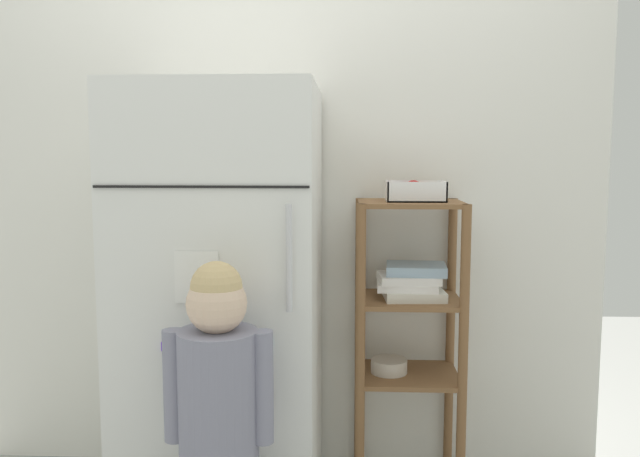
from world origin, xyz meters
TOP-DOWN VIEW (x-y plane):
  - kitchen_wall_back at (0.00, 0.38)m, footprint 2.59×0.03m
  - refrigerator at (-0.20, 0.02)m, footprint 0.68×0.70m
  - child_standing at (-0.12, -0.46)m, footprint 0.33×0.24m
  - pantry_shelf_unit at (0.48, 0.18)m, footprint 0.41×0.34m
  - fruit_bin at (0.51, 0.18)m, footprint 0.22×0.16m

SIDE VIEW (x-z plane):
  - child_standing at x=-0.12m, z-range 0.11..1.12m
  - pantry_shelf_unit at x=0.48m, z-range 0.15..1.29m
  - refrigerator at x=-0.20m, z-range 0.00..1.56m
  - kitchen_wall_back at x=0.00m, z-range 0.00..2.06m
  - fruit_bin at x=0.51m, z-range 1.14..1.21m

